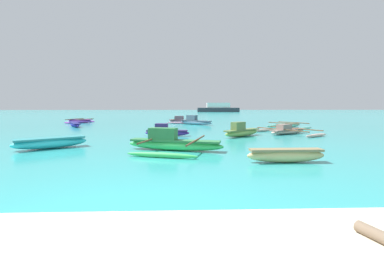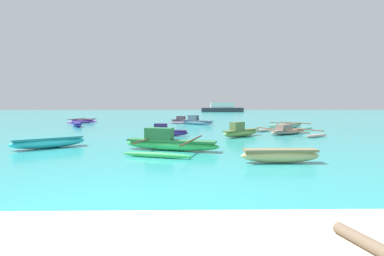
# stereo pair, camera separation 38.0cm
# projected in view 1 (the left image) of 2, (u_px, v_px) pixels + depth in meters

# --- Properties ---
(ground_plane) EXTENTS (240.00, 240.00, 0.00)m
(ground_plane) POSITION_uv_depth(u_px,v_px,m) (104.00, 252.00, 3.32)
(ground_plane) COLOR teal
(moored_boat_0) EXTENTS (3.37, 4.19, 0.77)m
(moored_boat_0) POSITION_uv_depth(u_px,v_px,m) (182.00, 121.00, 28.76)
(moored_boat_0) COLOR #A8738E
(moored_boat_0) RESTS_ON ground_plane
(moored_boat_1) EXTENTS (2.62, 0.47, 0.46)m
(moored_boat_1) POSITION_uv_depth(u_px,v_px,m) (286.00, 155.00, 8.56)
(moored_boat_1) COLOR #E4C27A
(moored_boat_1) RESTS_ON ground_plane
(moored_boat_2) EXTENTS (2.79, 2.45, 0.91)m
(moored_boat_2) POSITION_uv_depth(u_px,v_px,m) (241.00, 131.00, 15.86)
(moored_boat_2) COLOR #93BC59
(moored_boat_2) RESTS_ON ground_plane
(moored_boat_3) EXTENTS (2.54, 3.91, 0.36)m
(moored_boat_3) POSITION_uv_depth(u_px,v_px,m) (75.00, 124.00, 23.66)
(moored_boat_3) COLOR #201EA2
(moored_boat_3) RESTS_ON ground_plane
(moored_boat_4) EXTENTS (3.35, 3.24, 0.94)m
(moored_boat_4) POSITION_uv_depth(u_px,v_px,m) (195.00, 121.00, 25.96)
(moored_boat_4) COLOR #6786A4
(moored_boat_4) RESTS_ON ground_plane
(moored_boat_5) EXTENTS (3.16, 3.44, 0.46)m
(moored_boat_5) POSITION_uv_depth(u_px,v_px,m) (80.00, 121.00, 28.56)
(moored_boat_5) COLOR #AE47C5
(moored_boat_5) RESTS_ON ground_plane
(moored_boat_6) EXTENTS (4.20, 4.03, 0.95)m
(moored_boat_6) POSITION_uv_depth(u_px,v_px,m) (173.00, 143.00, 10.89)
(moored_boat_6) COLOR #41CB61
(moored_boat_6) RESTS_ON ground_plane
(moored_boat_7) EXTENTS (2.83, 0.76, 0.79)m
(moored_boat_7) POSITION_uv_depth(u_px,v_px,m) (166.00, 132.00, 16.12)
(moored_boat_7) COLOR #512A92
(moored_boat_7) RESTS_ON ground_plane
(moored_boat_8) EXTENTS (2.90, 2.30, 0.48)m
(moored_boat_8) POSITION_uv_depth(u_px,v_px,m) (51.00, 142.00, 11.38)
(moored_boat_8) COLOR #39DCE7
(moored_boat_8) RESTS_ON ground_plane
(moored_boat_9) EXTENTS (4.02, 4.78, 0.67)m
(moored_boat_9) POSITION_uv_depth(u_px,v_px,m) (287.00, 131.00, 17.27)
(moored_boat_9) COLOR beige
(moored_boat_9) RESTS_ON ground_plane
(moored_boat_10) EXTENTS (3.41, 3.75, 0.48)m
(moored_boat_10) POSITION_uv_depth(u_px,v_px,m) (288.00, 125.00, 21.91)
(moored_boat_10) COLOR #7FD5BB
(moored_boat_10) RESTS_ON ground_plane
(distant_ferry) EXTENTS (13.13, 2.89, 2.89)m
(distant_ferry) POSITION_uv_depth(u_px,v_px,m) (218.00, 108.00, 81.41)
(distant_ferry) COLOR #2D333D
(distant_ferry) RESTS_ON ground_plane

